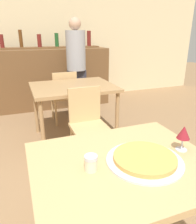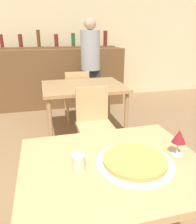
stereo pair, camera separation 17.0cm
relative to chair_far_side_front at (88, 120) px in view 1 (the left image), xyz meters
name	(u,v)px [view 1 (the left image)]	position (x,y,z in m)	size (l,w,h in m)	color
wall_back	(37,35)	(-0.19, 2.74, 0.89)	(8.00, 0.05, 2.80)	beige
dining_table_near	(123,174)	(-0.19, -1.26, 0.18)	(1.02, 0.84, 0.77)	tan
dining_table_far	(73,91)	(0.00, 0.61, 0.19)	(1.09, 0.88, 0.78)	#A87F51
bar_counter	(44,79)	(-0.19, 2.23, 0.07)	(2.60, 0.56, 1.15)	brown
bar_back_shelf	(42,45)	(-0.16, 2.37, 0.71)	(2.39, 0.24, 0.35)	brown
chair_far_side_front	(88,120)	(0.00, 0.00, 0.00)	(0.40, 0.40, 0.87)	tan
chair_far_side_back	(64,94)	(0.00, 1.23, 0.00)	(0.40, 0.40, 0.87)	tan
pizza_tray	(145,159)	(-0.09, -1.30, 0.28)	(0.43, 0.43, 0.04)	silver
cheese_shaker	(91,163)	(-0.39, -1.27, 0.31)	(0.07, 0.07, 0.09)	beige
person_standing	(76,64)	(0.34, 1.65, 0.41)	(0.34, 0.34, 1.69)	#2D2D38
wine_glass	(184,133)	(0.20, -1.27, 0.38)	(0.08, 0.08, 0.16)	silver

